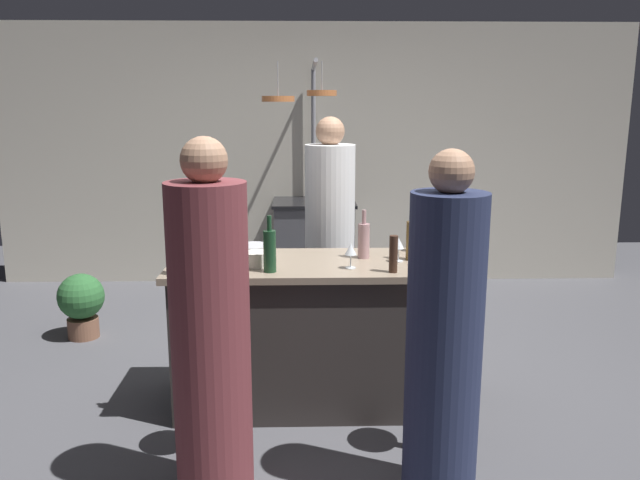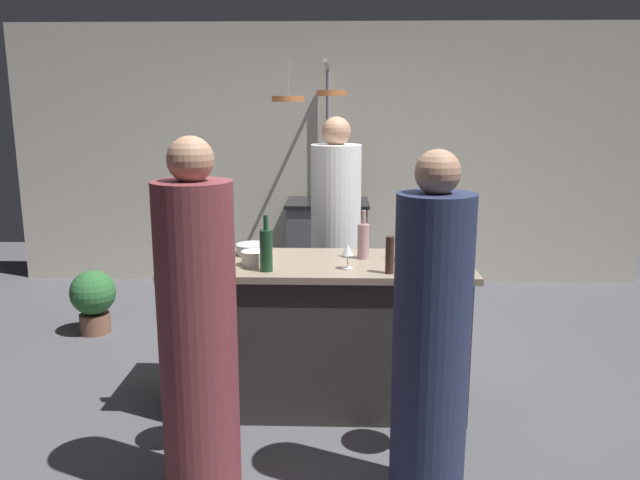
{
  "view_description": "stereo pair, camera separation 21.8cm",
  "coord_description": "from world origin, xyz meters",
  "px_view_note": "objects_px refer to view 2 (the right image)",
  "views": [
    {
      "loc": [
        -0.1,
        -3.69,
        1.83
      ],
      "look_at": [
        0.0,
        0.15,
        1.0
      ],
      "focal_mm": 35.79,
      "sensor_mm": 36.0,
      "label": 1
    },
    {
      "loc": [
        0.12,
        -3.69,
        1.83
      ],
      "look_at": [
        0.0,
        0.15,
        1.0
      ],
      "focal_mm": 35.79,
      "sensor_mm": 36.0,
      "label": 2
    }
  ],
  "objects_px": {
    "wine_bottle_amber": "(412,241)",
    "wine_glass_near_right_guest": "(397,245)",
    "guest_left": "(198,337)",
    "mixing_bowl_wooden": "(442,255)",
    "chef": "(336,244)",
    "mixing_bowl_steel": "(253,249)",
    "wine_bottle_white": "(173,252)",
    "bar_stool_left": "(209,387)",
    "guest_right": "(431,346)",
    "wine_bottle_red": "(427,233)",
    "mixing_bowl_ceramic": "(254,258)",
    "wine_bottle_green": "(266,249)",
    "wine_bottle_rose": "(363,240)",
    "wine_glass_near_left_guest": "(419,249)",
    "potted_plant": "(93,298)",
    "pepper_mill": "(390,255)",
    "stove_range": "(327,245)",
    "bar_stool_right": "(429,390)",
    "wine_glass_by_chef": "(348,251)"
  },
  "relations": [
    {
      "from": "wine_bottle_amber",
      "to": "wine_glass_near_right_guest",
      "type": "distance_m",
      "value": 0.1
    },
    {
      "from": "guest_left",
      "to": "mixing_bowl_wooden",
      "type": "relative_size",
      "value": 10.62
    },
    {
      "from": "chef",
      "to": "guest_left",
      "type": "bearing_deg",
      "value": -107.95
    },
    {
      "from": "mixing_bowl_steel",
      "to": "mixing_bowl_wooden",
      "type": "relative_size",
      "value": 1.34
    },
    {
      "from": "wine_bottle_white",
      "to": "bar_stool_left",
      "type": "bearing_deg",
      "value": -54.98
    },
    {
      "from": "guest_right",
      "to": "wine_bottle_red",
      "type": "bearing_deg",
      "value": 83.58
    },
    {
      "from": "mixing_bowl_wooden",
      "to": "wine_bottle_white",
      "type": "bearing_deg",
      "value": -168.35
    },
    {
      "from": "wine_glass_near_right_guest",
      "to": "mixing_bowl_ceramic",
      "type": "height_order",
      "value": "wine_glass_near_right_guest"
    },
    {
      "from": "wine_glass_near_right_guest",
      "to": "wine_bottle_green",
      "type": "bearing_deg",
      "value": -164.14
    },
    {
      "from": "mixing_bowl_ceramic",
      "to": "wine_bottle_rose",
      "type": "bearing_deg",
      "value": 15.97
    },
    {
      "from": "wine_bottle_amber",
      "to": "wine_glass_near_left_guest",
      "type": "distance_m",
      "value": 0.15
    },
    {
      "from": "wine_bottle_rose",
      "to": "wine_glass_near_right_guest",
      "type": "height_order",
      "value": "wine_bottle_rose"
    },
    {
      "from": "wine_bottle_amber",
      "to": "mixing_bowl_wooden",
      "type": "relative_size",
      "value": 2.0
    },
    {
      "from": "guest_left",
      "to": "wine_bottle_green",
      "type": "relative_size",
      "value": 5.29
    },
    {
      "from": "guest_left",
      "to": "potted_plant",
      "type": "distance_m",
      "value": 2.56
    },
    {
      "from": "guest_right",
      "to": "mixing_bowl_steel",
      "type": "height_order",
      "value": "guest_right"
    },
    {
      "from": "chef",
      "to": "wine_bottle_white",
      "type": "distance_m",
      "value": 1.5
    },
    {
      "from": "wine_glass_near_right_guest",
      "to": "guest_left",
      "type": "bearing_deg",
      "value": -135.6
    },
    {
      "from": "bar_stool_left",
      "to": "pepper_mill",
      "type": "height_order",
      "value": "pepper_mill"
    },
    {
      "from": "wine_glass_near_right_guest",
      "to": "mixing_bowl_wooden",
      "type": "distance_m",
      "value": 0.29
    },
    {
      "from": "guest_left",
      "to": "wine_bottle_red",
      "type": "bearing_deg",
      "value": 45.35
    },
    {
      "from": "stove_range",
      "to": "wine_bottle_amber",
      "type": "bearing_deg",
      "value": -77.16
    },
    {
      "from": "bar_stool_right",
      "to": "wine_glass_near_right_guest",
      "type": "distance_m",
      "value": 0.89
    },
    {
      "from": "potted_plant",
      "to": "wine_glass_near_left_guest",
      "type": "relative_size",
      "value": 3.56
    },
    {
      "from": "stove_range",
      "to": "wine_glass_near_right_guest",
      "type": "relative_size",
      "value": 6.1
    },
    {
      "from": "potted_plant",
      "to": "wine_bottle_white",
      "type": "relative_size",
      "value": 1.72
    },
    {
      "from": "wine_bottle_rose",
      "to": "wine_glass_near_right_guest",
      "type": "bearing_deg",
      "value": -26.01
    },
    {
      "from": "wine_glass_by_chef",
      "to": "mixing_bowl_ceramic",
      "type": "distance_m",
      "value": 0.55
    },
    {
      "from": "guest_left",
      "to": "wine_bottle_amber",
      "type": "distance_m",
      "value": 1.49
    },
    {
      "from": "wine_bottle_green",
      "to": "wine_glass_near_right_guest",
      "type": "distance_m",
      "value": 0.78
    },
    {
      "from": "bar_stool_left",
      "to": "wine_bottle_white",
      "type": "bearing_deg",
      "value": 125.02
    },
    {
      "from": "guest_left",
      "to": "wine_bottle_green",
      "type": "height_order",
      "value": "guest_left"
    },
    {
      "from": "wine_bottle_red",
      "to": "wine_bottle_amber",
      "type": "bearing_deg",
      "value": -121.17
    },
    {
      "from": "wine_bottle_red",
      "to": "bar_stool_left",
      "type": "bearing_deg",
      "value": -145.22
    },
    {
      "from": "pepper_mill",
      "to": "wine_bottle_white",
      "type": "distance_m",
      "value": 1.21
    },
    {
      "from": "stove_range",
      "to": "mixing_bowl_ceramic",
      "type": "distance_m",
      "value": 2.62
    },
    {
      "from": "wine_bottle_rose",
      "to": "mixing_bowl_steel",
      "type": "xyz_separation_m",
      "value": [
        -0.69,
        0.09,
        -0.08
      ]
    },
    {
      "from": "bar_stool_left",
      "to": "guest_left",
      "type": "distance_m",
      "value": 0.54
    },
    {
      "from": "stove_range",
      "to": "wine_bottle_red",
      "type": "relative_size",
      "value": 2.7
    },
    {
      "from": "wine_glass_near_right_guest",
      "to": "mixing_bowl_steel",
      "type": "xyz_separation_m",
      "value": [
        -0.88,
        0.19,
        -0.07
      ]
    },
    {
      "from": "stove_range",
      "to": "bar_stool_left",
      "type": "xyz_separation_m",
      "value": [
        -0.56,
        -3.07,
        -0.07
      ]
    },
    {
      "from": "wine_bottle_amber",
      "to": "wine_glass_by_chef",
      "type": "relative_size",
      "value": 2.19
    },
    {
      "from": "mixing_bowl_wooden",
      "to": "wine_bottle_green",
      "type": "bearing_deg",
      "value": -164.88
    },
    {
      "from": "bar_stool_right",
      "to": "guest_right",
      "type": "distance_m",
      "value": 0.53
    },
    {
      "from": "chef",
      "to": "mixing_bowl_steel",
      "type": "height_order",
      "value": "chef"
    },
    {
      "from": "wine_bottle_amber",
      "to": "mixing_bowl_steel",
      "type": "bearing_deg",
      "value": 171.61
    },
    {
      "from": "stove_range",
      "to": "wine_bottle_green",
      "type": "relative_size",
      "value": 2.78
    },
    {
      "from": "wine_bottle_white",
      "to": "wine_bottle_green",
      "type": "relative_size",
      "value": 0.94
    },
    {
      "from": "wine_bottle_white",
      "to": "mixing_bowl_steel",
      "type": "relative_size",
      "value": 1.41
    },
    {
      "from": "bar_stool_right",
      "to": "mixing_bowl_wooden",
      "type": "relative_size",
      "value": 4.26
    }
  ]
}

